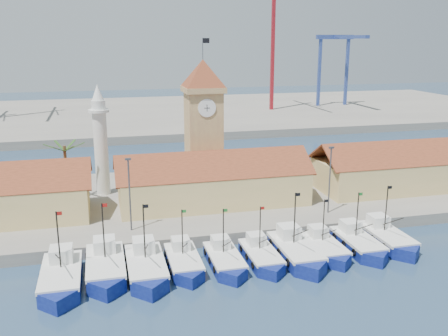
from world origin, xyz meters
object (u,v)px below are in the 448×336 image
object	(u,v)px
boat_0	(61,279)
minaret	(101,140)
boat_5	(262,257)
clock_tower	(203,123)

from	to	relation	value
boat_0	minaret	xyz separation A→B (m)	(4.65, 25.98, 8.89)
boat_0	minaret	bearing A→B (deg)	79.85
boat_5	clock_tower	xyz separation A→B (m)	(-1.51, 23.67, 11.27)
boat_5	minaret	world-z (taller)	minaret
boat_5	clock_tower	bearing A→B (deg)	93.65
clock_tower	boat_5	bearing A→B (deg)	-86.35
clock_tower	minaret	xyz separation A→B (m)	(-15.00, 2.00, -2.23)
boat_5	minaret	bearing A→B (deg)	122.74
boat_0	boat_5	bearing A→B (deg)	0.83
boat_0	minaret	world-z (taller)	minaret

